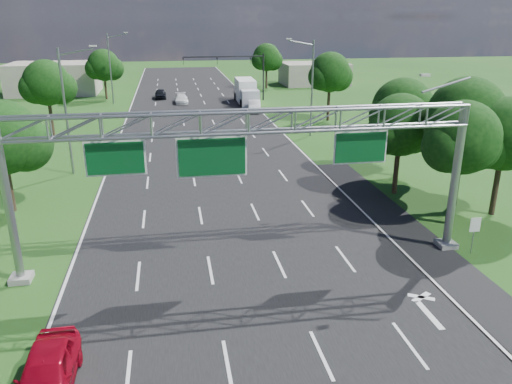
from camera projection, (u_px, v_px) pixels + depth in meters
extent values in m
plane|color=#1E4C17|center=(213.00, 167.00, 42.91)|extent=(220.00, 220.00, 0.00)
cube|color=black|center=(213.00, 167.00, 42.91)|extent=(18.00, 180.00, 0.02)
cube|color=black|center=(408.00, 234.00, 29.69)|extent=(3.00, 30.00, 0.02)
cube|color=gray|center=(446.00, 244.00, 27.99)|extent=(1.00, 1.00, 0.30)
cylinder|color=gray|center=(455.00, 179.00, 26.71)|extent=(0.44, 0.44, 8.00)
cube|color=gray|center=(21.00, 278.00, 24.36)|extent=(1.00, 1.00, 0.30)
cylinder|color=gray|center=(8.00, 205.00, 23.08)|extent=(0.40, 0.40, 8.00)
cylinder|color=gray|center=(446.00, 85.00, 24.86)|extent=(2.54, 0.12, 0.79)
cube|color=beige|center=(425.00, 75.00, 24.50)|extent=(0.50, 0.22, 0.12)
cube|color=white|center=(115.00, 158.00, 23.21)|extent=(2.80, 0.05, 1.70)
cube|color=#08461D|center=(115.00, 158.00, 23.15)|extent=(2.62, 0.05, 1.52)
cube|color=white|center=(212.00, 157.00, 23.98)|extent=(3.40, 0.05, 2.00)
cube|color=#08461D|center=(212.00, 157.00, 23.93)|extent=(3.22, 0.05, 1.82)
cube|color=white|center=(360.00, 147.00, 25.14)|extent=(2.80, 0.05, 1.70)
cube|color=#08461D|center=(361.00, 147.00, 25.09)|extent=(2.62, 0.05, 1.52)
cylinder|color=gray|center=(473.00, 236.00, 26.93)|extent=(0.06, 0.06, 2.00)
cube|color=white|center=(475.00, 225.00, 26.67)|extent=(0.60, 0.04, 0.80)
cylinder|color=black|center=(263.00, 77.00, 76.05)|extent=(0.24, 0.24, 7.00)
cylinder|color=black|center=(224.00, 57.00, 74.05)|extent=(12.00, 0.18, 0.18)
imported|color=black|center=(183.00, 61.00, 73.26)|extent=(0.18, 0.22, 1.10)
imported|color=black|center=(217.00, 61.00, 74.07)|extent=(0.18, 0.22, 1.10)
imported|color=black|center=(250.00, 60.00, 74.88)|extent=(0.18, 0.22, 1.10)
cylinder|color=gray|center=(66.00, 113.00, 39.40)|extent=(0.20, 0.20, 10.00)
cylinder|color=gray|center=(76.00, 52.00, 38.04)|extent=(2.78, 0.12, 0.60)
cube|color=beige|center=(93.00, 46.00, 38.12)|extent=(0.55, 0.22, 0.12)
cylinder|color=gray|center=(110.00, 70.00, 71.92)|extent=(0.20, 0.20, 10.00)
cylinder|color=gray|center=(117.00, 35.00, 70.57)|extent=(2.78, 0.12, 0.60)
cube|color=beige|center=(126.00, 32.00, 70.64)|extent=(0.55, 0.22, 0.12)
cylinder|color=gray|center=(312.00, 89.00, 52.40)|extent=(0.20, 0.20, 10.00)
cylinder|color=gray|center=(301.00, 43.00, 50.63)|extent=(2.78, 0.12, 0.60)
cube|color=beige|center=(289.00, 39.00, 50.28)|extent=(0.55, 0.22, 0.12)
cylinder|color=#2D2116|center=(454.00, 195.00, 30.53)|extent=(0.36, 0.36, 3.74)
sphere|color=black|center=(462.00, 138.00, 29.33)|extent=(4.40, 4.40, 4.40)
sphere|color=black|center=(474.00, 144.00, 30.06)|extent=(3.30, 3.30, 3.30)
sphere|color=black|center=(448.00, 147.00, 29.03)|extent=(3.08, 3.08, 3.08)
cylinder|color=#2D2116|center=(458.00, 176.00, 33.57)|extent=(0.36, 0.36, 4.18)
sphere|color=black|center=(466.00, 116.00, 32.21)|extent=(5.00, 5.00, 5.00)
sphere|color=black|center=(479.00, 123.00, 32.99)|extent=(3.75, 3.75, 3.75)
sphere|color=black|center=(452.00, 125.00, 31.92)|extent=(3.50, 3.50, 3.50)
cylinder|color=#2D2116|center=(396.00, 171.00, 36.02)|extent=(0.36, 0.36, 3.30)
sphere|color=black|center=(401.00, 125.00, 34.89)|extent=(4.40, 4.40, 4.40)
sphere|color=black|center=(412.00, 131.00, 35.62)|extent=(3.30, 3.30, 3.30)
sphere|color=black|center=(388.00, 133.00, 34.59)|extent=(3.08, 3.08, 3.08)
cylinder|color=#2D2116|center=(495.00, 189.00, 32.06)|extent=(0.36, 0.36, 3.52)
sphere|color=black|center=(505.00, 134.00, 30.87)|extent=(4.60, 4.60, 4.60)
sphere|color=black|center=(491.00, 143.00, 30.57)|extent=(3.22, 3.22, 3.22)
cylinder|color=#2D2116|center=(398.00, 154.00, 40.02)|extent=(0.36, 0.36, 3.52)
sphere|color=black|center=(402.00, 109.00, 38.80)|extent=(4.80, 4.80, 4.80)
sphere|color=black|center=(414.00, 115.00, 39.56)|extent=(3.60, 3.60, 3.60)
sphere|color=black|center=(391.00, 116.00, 38.51)|extent=(3.36, 3.36, 3.36)
cylinder|color=#2D2116|center=(10.00, 189.00, 32.71)|extent=(0.36, 0.36, 3.08)
sphere|color=black|center=(1.00, 137.00, 31.56)|extent=(4.80, 4.80, 4.80)
sphere|color=black|center=(24.00, 144.00, 32.32)|extent=(3.60, 3.60, 3.60)
cylinder|color=#2D2116|center=(51.00, 118.00, 53.65)|extent=(0.36, 0.36, 3.74)
sphere|color=black|center=(46.00, 83.00, 52.39)|extent=(4.80, 4.80, 4.80)
sphere|color=black|center=(60.00, 88.00, 53.15)|extent=(3.60, 3.60, 3.60)
sphere|color=black|center=(36.00, 88.00, 52.10)|extent=(3.36, 3.36, 3.36)
cylinder|color=#2D2116|center=(106.00, 89.00, 77.44)|extent=(0.36, 0.36, 3.30)
sphere|color=black|center=(103.00, 65.00, 76.25)|extent=(4.80, 4.80, 4.80)
sphere|color=black|center=(112.00, 69.00, 77.01)|extent=(3.60, 3.60, 3.60)
sphere|color=black|center=(96.00, 69.00, 75.96)|extent=(3.36, 3.36, 3.36)
cylinder|color=#2D2116|center=(328.00, 104.00, 61.56)|extent=(0.36, 0.36, 3.96)
sphere|color=black|center=(330.00, 72.00, 60.27)|extent=(4.80, 4.80, 4.80)
sphere|color=black|center=(338.00, 77.00, 61.03)|extent=(3.60, 3.60, 3.60)
sphere|color=black|center=(322.00, 77.00, 59.97)|extent=(3.36, 3.36, 3.36)
cylinder|color=#2D2116|center=(266.00, 78.00, 89.19)|extent=(0.36, 0.36, 3.52)
sphere|color=black|center=(267.00, 57.00, 87.97)|extent=(4.80, 4.80, 4.80)
sphere|color=black|center=(273.00, 60.00, 88.73)|extent=(3.60, 3.60, 3.60)
sphere|color=black|center=(261.00, 60.00, 87.67)|extent=(3.36, 3.36, 3.36)
cube|color=gray|center=(55.00, 78.00, 83.14)|extent=(14.00, 10.00, 5.00)
cube|color=gray|center=(314.00, 74.00, 94.44)|extent=(12.00, 9.00, 4.00)
imported|color=#A4071B|center=(47.00, 373.00, 16.96)|extent=(1.89, 4.57, 1.55)
imported|color=white|center=(181.00, 99.00, 74.32)|extent=(1.92, 4.60, 1.33)
imported|color=black|center=(160.00, 94.00, 78.45)|extent=(1.79, 4.29, 1.45)
imported|color=white|center=(255.00, 106.00, 67.62)|extent=(2.19, 4.73, 1.50)
cube|color=white|center=(245.00, 90.00, 74.96)|extent=(2.80, 6.58, 3.25)
cube|color=silver|center=(250.00, 99.00, 70.93)|extent=(2.56, 2.46, 2.38)
cylinder|color=black|center=(242.00, 103.00, 71.16)|extent=(0.38, 1.08, 1.08)
cylinder|color=black|center=(258.00, 103.00, 71.54)|extent=(0.38, 1.08, 1.08)
cylinder|color=black|center=(236.00, 96.00, 77.20)|extent=(0.38, 1.08, 1.08)
cylinder|color=black|center=(251.00, 96.00, 77.58)|extent=(0.38, 1.08, 1.08)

